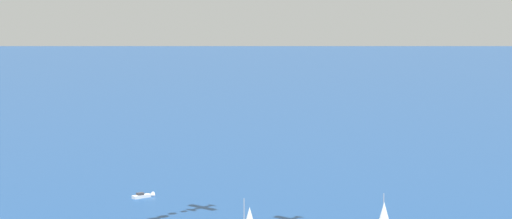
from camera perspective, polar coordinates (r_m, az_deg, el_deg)
motorboat_trailing at (r=210.77m, az=-6.54°, el=-5.02°), size 4.64×4.45×1.48m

